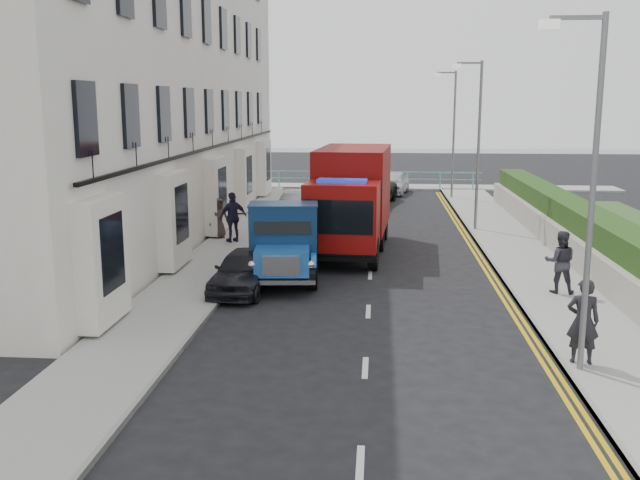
{
  "coord_description": "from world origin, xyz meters",
  "views": [
    {
      "loc": [
        0.2,
        -15.91,
        5.4
      ],
      "look_at": [
        -1.47,
        4.46,
        1.4
      ],
      "focal_mm": 40.0,
      "sensor_mm": 36.0,
      "label": 1
    }
  ],
  "objects_px": {
    "bedford_lorry": "(284,247)",
    "lamp_near": "(587,176)",
    "red_lorry": "(351,197)",
    "pedestrian_east_near": "(583,321)",
    "parked_car_front": "(244,270)",
    "lamp_mid": "(476,136)",
    "lamp_far": "(452,127)"
  },
  "relations": [
    {
      "from": "parked_car_front",
      "to": "pedestrian_east_near",
      "type": "relative_size",
      "value": 2.04
    },
    {
      "from": "bedford_lorry",
      "to": "lamp_near",
      "type": "bearing_deg",
      "value": -50.74
    },
    {
      "from": "pedestrian_east_near",
      "to": "parked_car_front",
      "type": "bearing_deg",
      "value": -25.53
    },
    {
      "from": "bedford_lorry",
      "to": "parked_car_front",
      "type": "bearing_deg",
      "value": -137.55
    },
    {
      "from": "parked_car_front",
      "to": "pedestrian_east_near",
      "type": "xyz_separation_m",
      "value": [
        8.0,
        -5.37,
        0.39
      ]
    },
    {
      "from": "lamp_far",
      "to": "red_lorry",
      "type": "bearing_deg",
      "value": -108.87
    },
    {
      "from": "lamp_mid",
      "to": "bedford_lorry",
      "type": "height_order",
      "value": "lamp_mid"
    },
    {
      "from": "lamp_mid",
      "to": "bedford_lorry",
      "type": "distance_m",
      "value": 11.74
    },
    {
      "from": "lamp_far",
      "to": "parked_car_front",
      "type": "bearing_deg",
      "value": -110.99
    },
    {
      "from": "lamp_far",
      "to": "bedford_lorry",
      "type": "height_order",
      "value": "lamp_far"
    },
    {
      "from": "red_lorry",
      "to": "pedestrian_east_near",
      "type": "distance_m",
      "value": 12.39
    },
    {
      "from": "bedford_lorry",
      "to": "pedestrian_east_near",
      "type": "height_order",
      "value": "bedford_lorry"
    },
    {
      "from": "lamp_near",
      "to": "parked_car_front",
      "type": "bearing_deg",
      "value": 143.65
    },
    {
      "from": "lamp_near",
      "to": "lamp_far",
      "type": "height_order",
      "value": "same"
    },
    {
      "from": "lamp_near",
      "to": "lamp_mid",
      "type": "distance_m",
      "value": 16.0
    },
    {
      "from": "lamp_mid",
      "to": "red_lorry",
      "type": "height_order",
      "value": "lamp_mid"
    },
    {
      "from": "bedford_lorry",
      "to": "red_lorry",
      "type": "xyz_separation_m",
      "value": [
        1.83,
        4.73,
        0.88
      ]
    },
    {
      "from": "lamp_near",
      "to": "red_lorry",
      "type": "height_order",
      "value": "lamp_near"
    },
    {
      "from": "bedford_lorry",
      "to": "pedestrian_east_near",
      "type": "xyz_separation_m",
      "value": [
        6.99,
        -6.49,
        -0.09
      ]
    },
    {
      "from": "lamp_far",
      "to": "red_lorry",
      "type": "relative_size",
      "value": 0.97
    },
    {
      "from": "lamp_far",
      "to": "bedford_lorry",
      "type": "xyz_separation_m",
      "value": [
        -6.76,
        -19.16,
        -2.89
      ]
    },
    {
      "from": "bedford_lorry",
      "to": "parked_car_front",
      "type": "xyz_separation_m",
      "value": [
        -1.01,
        -1.12,
        -0.48
      ]
    },
    {
      "from": "lamp_mid",
      "to": "pedestrian_east_near",
      "type": "height_order",
      "value": "lamp_mid"
    },
    {
      "from": "lamp_mid",
      "to": "lamp_far",
      "type": "height_order",
      "value": "same"
    },
    {
      "from": "lamp_far",
      "to": "parked_car_front",
      "type": "distance_m",
      "value": 21.98
    },
    {
      "from": "lamp_far",
      "to": "pedestrian_east_near",
      "type": "bearing_deg",
      "value": -89.5
    },
    {
      "from": "lamp_near",
      "to": "pedestrian_east_near",
      "type": "relative_size",
      "value": 3.93
    },
    {
      "from": "parked_car_front",
      "to": "pedestrian_east_near",
      "type": "bearing_deg",
      "value": -29.29
    },
    {
      "from": "lamp_far",
      "to": "bedford_lorry",
      "type": "distance_m",
      "value": 20.52
    },
    {
      "from": "pedestrian_east_near",
      "to": "red_lorry",
      "type": "bearing_deg",
      "value": -57.0
    },
    {
      "from": "lamp_far",
      "to": "parked_car_front",
      "type": "relative_size",
      "value": 1.93
    },
    {
      "from": "red_lorry",
      "to": "parked_car_front",
      "type": "bearing_deg",
      "value": -112.09
    }
  ]
}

